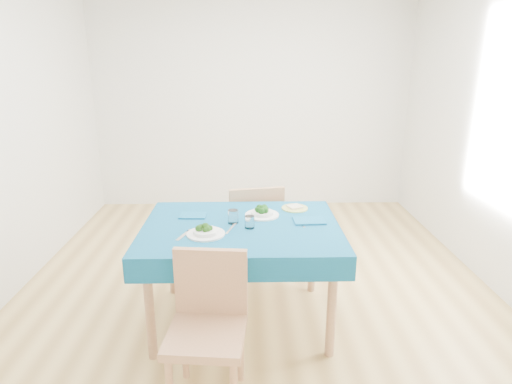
{
  "coord_description": "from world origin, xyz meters",
  "views": [
    {
      "loc": [
        -0.07,
        -3.27,
        1.85
      ],
      "look_at": [
        0.0,
        0.0,
        0.85
      ],
      "focal_mm": 30.0,
      "sensor_mm": 36.0,
      "label": 1
    }
  ],
  "objects_px": {
    "chair_near": "(206,320)",
    "bowl_near": "(206,229)",
    "chair_far": "(252,210)",
    "bowl_far": "(262,211)",
    "table": "(242,274)",
    "side_plate": "(295,208)"
  },
  "relations": [
    {
      "from": "chair_near",
      "to": "bowl_near",
      "type": "distance_m",
      "value": 0.68
    },
    {
      "from": "bowl_near",
      "to": "chair_far",
      "type": "bearing_deg",
      "value": 71.8
    },
    {
      "from": "chair_far",
      "to": "bowl_near",
      "type": "xyz_separation_m",
      "value": [
        -0.32,
        -0.97,
        0.21
      ]
    },
    {
      "from": "chair_far",
      "to": "bowl_far",
      "type": "relative_size",
      "value": 4.63
    },
    {
      "from": "chair_far",
      "to": "chair_near",
      "type": "bearing_deg",
      "value": 69.98
    },
    {
      "from": "bowl_far",
      "to": "table",
      "type": "bearing_deg",
      "value": -128.82
    },
    {
      "from": "table",
      "to": "bowl_near",
      "type": "xyz_separation_m",
      "value": [
        -0.23,
        -0.17,
        0.42
      ]
    },
    {
      "from": "bowl_far",
      "to": "side_plate",
      "type": "xyz_separation_m",
      "value": [
        0.26,
        0.15,
        -0.03
      ]
    },
    {
      "from": "chair_far",
      "to": "bowl_near",
      "type": "bearing_deg",
      "value": 61.54
    },
    {
      "from": "bowl_near",
      "to": "side_plate",
      "type": "bearing_deg",
      "value": 38.13
    },
    {
      "from": "bowl_near",
      "to": "side_plate",
      "type": "relative_size",
      "value": 1.24
    },
    {
      "from": "chair_far",
      "to": "bowl_near",
      "type": "height_order",
      "value": "chair_far"
    },
    {
      "from": "chair_far",
      "to": "table",
      "type": "bearing_deg",
      "value": 73.54
    },
    {
      "from": "bowl_near",
      "to": "table",
      "type": "bearing_deg",
      "value": 35.83
    },
    {
      "from": "bowl_far",
      "to": "side_plate",
      "type": "height_order",
      "value": "bowl_far"
    },
    {
      "from": "chair_near",
      "to": "chair_far",
      "type": "xyz_separation_m",
      "value": [
        0.27,
        1.58,
        0.06
      ]
    },
    {
      "from": "chair_near",
      "to": "bowl_near",
      "type": "xyz_separation_m",
      "value": [
        -0.05,
        0.62,
        0.27
      ]
    },
    {
      "from": "table",
      "to": "chair_near",
      "type": "bearing_deg",
      "value": -103.32
    },
    {
      "from": "chair_far",
      "to": "side_plate",
      "type": "height_order",
      "value": "chair_far"
    },
    {
      "from": "bowl_far",
      "to": "side_plate",
      "type": "relative_size",
      "value": 1.24
    },
    {
      "from": "table",
      "to": "bowl_near",
      "type": "height_order",
      "value": "bowl_near"
    },
    {
      "from": "chair_far",
      "to": "bowl_far",
      "type": "distance_m",
      "value": 0.65
    }
  ]
}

